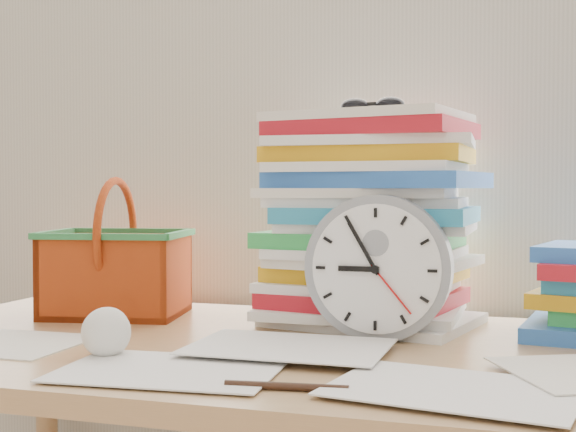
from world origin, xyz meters
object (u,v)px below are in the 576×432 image
(desk, at_px, (306,395))
(clock, at_px, (379,268))
(basket, at_px, (116,248))
(paper_stack, at_px, (370,219))

(desk, height_order, clock, clock)
(desk, distance_m, clock, 0.22)
(basket, bearing_deg, paper_stack, -3.59)
(clock, bearing_deg, desk, -143.76)
(clock, relative_size, basket, 0.90)
(desk, xyz_separation_m, clock, (0.09, 0.07, 0.19))
(paper_stack, xyz_separation_m, clock, (0.04, -0.15, -0.07))
(basket, bearing_deg, clock, -21.06)
(paper_stack, height_order, basket, paper_stack)
(paper_stack, bearing_deg, desk, -103.08)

